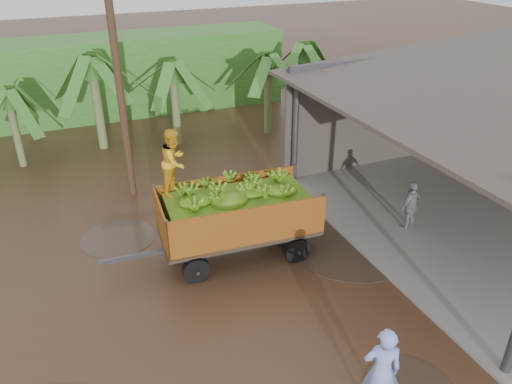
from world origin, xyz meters
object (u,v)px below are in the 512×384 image
(banana_trailer, at_px, (236,212))
(man_blue, at_px, (381,371))
(man_grey, at_px, (411,206))
(utility_pole, at_px, (118,79))

(banana_trailer, xyz_separation_m, man_blue, (0.58, -5.74, -0.33))
(banana_trailer, bearing_deg, man_grey, -5.23)
(man_blue, relative_size, man_grey, 1.21)
(banana_trailer, distance_m, utility_pole, 5.69)
(utility_pole, bearing_deg, banana_trailer, -67.03)
(banana_trailer, bearing_deg, utility_pole, 117.03)
(man_grey, distance_m, utility_pole, 9.50)
(man_blue, bearing_deg, man_grey, -109.71)
(utility_pole, bearing_deg, man_blue, -76.22)
(man_blue, height_order, utility_pole, utility_pole)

